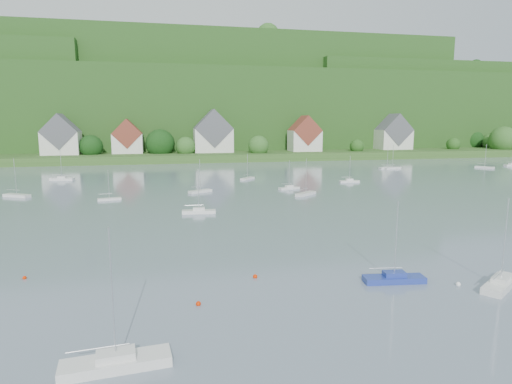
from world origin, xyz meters
TOP-DOWN VIEW (x-y plane):
  - far_shore_strip at (0.00, 200.00)m, footprint 600.00×60.00m
  - forested_ridge at (0.39, 268.57)m, footprint 620.00×181.22m
  - village_building_0 at (-55.00, 187.00)m, footprint 14.00×10.40m
  - village_building_1 at (-30.00, 189.00)m, footprint 12.00×9.36m
  - village_building_2 at (5.00, 188.00)m, footprint 16.00×11.44m
  - village_building_3 at (45.00, 186.00)m, footprint 13.00×10.40m
  - village_building_4 at (90.00, 190.00)m, footprint 15.00×10.40m
  - near_sailboat_0 at (-19.57, 30.50)m, footprint 7.24×2.67m
  - near_sailboat_1 at (6.30, 40.81)m, footprint 6.32×2.47m
  - near_sailboat_3 at (15.78, 37.35)m, footprint 6.47×5.25m
  - mooring_buoy_0 at (-13.48, 39.36)m, footprint 0.47×0.47m
  - mooring_buoy_1 at (12.02, 38.61)m, footprint 0.49×0.49m
  - mooring_buoy_3 at (-7.16, 44.97)m, footprint 0.47×0.47m
  - mooring_buoy_5 at (-30.49, 49.62)m, footprint 0.41×0.41m
  - far_sailboat_cluster at (1.77, 118.50)m, footprint 194.28×79.40m

SIDE VIEW (x-z plane):
  - mooring_buoy_0 at x=-13.48m, z-range -0.23..0.23m
  - mooring_buoy_1 at x=12.02m, z-range -0.24..0.24m
  - mooring_buoy_3 at x=-7.16m, z-range -0.24..0.24m
  - mooring_buoy_5 at x=-30.49m, z-range -0.20..0.20m
  - far_sailboat_cluster at x=1.77m, z-range -3.98..4.73m
  - near_sailboat_1 at x=6.30m, z-range -3.71..4.60m
  - near_sailboat_3 at x=15.78m, z-range -3.99..4.91m
  - near_sailboat_0 at x=-19.57m, z-range -4.30..5.26m
  - far_shore_strip at x=0.00m, z-range 0.00..3.00m
  - village_building_1 at x=-30.00m, z-range 1.75..15.75m
  - village_building_3 at x=45.00m, z-range 1.68..17.18m
  - village_building_0 at x=-55.00m, z-range 1.51..17.51m
  - village_building_4 at x=90.00m, z-range 1.34..17.84m
  - village_building_2 at x=5.00m, z-range 1.27..19.27m
  - forested_ridge at x=0.39m, z-range -12.06..57.83m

